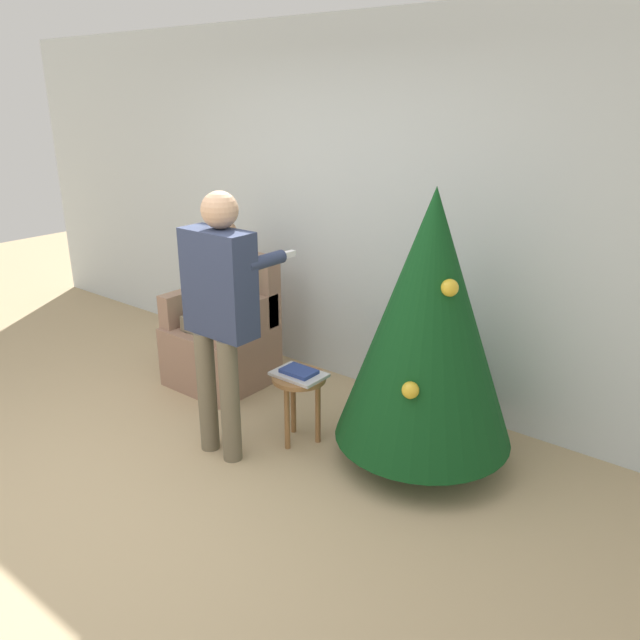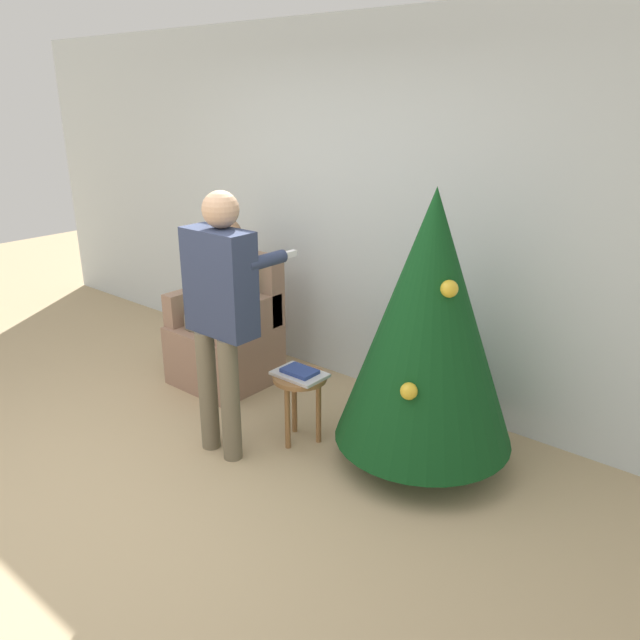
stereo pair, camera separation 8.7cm
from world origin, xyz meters
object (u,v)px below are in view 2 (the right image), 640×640
Objects in this scene: christmas_tree at (429,320)px; armchair at (228,337)px; side_stool at (300,388)px; person_seated at (224,295)px; person_standing at (221,302)px.

armchair is at bearing 178.60° from christmas_tree.
person_seated is at bearing 163.29° from side_stool.
side_stool is at bearing 51.74° from person_standing.
christmas_tree reaches higher than person_seated.
person_seated is 0.78× the size of person_standing.
person_standing is at bearing -128.26° from side_stool.
armchair is 0.35m from person_seated.
side_stool is at bearing -18.02° from armchair.
christmas_tree is at bearing -1.40° from armchair.
christmas_tree is 1.68× the size of armchair.
christmas_tree is at bearing 33.12° from person_standing.
person_standing reaches higher than person_seated.
person_standing is (-1.03, -0.67, 0.06)m from christmas_tree.
side_stool is (1.06, -0.32, -0.33)m from person_seated.
christmas_tree is 1.03× the size of person_standing.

